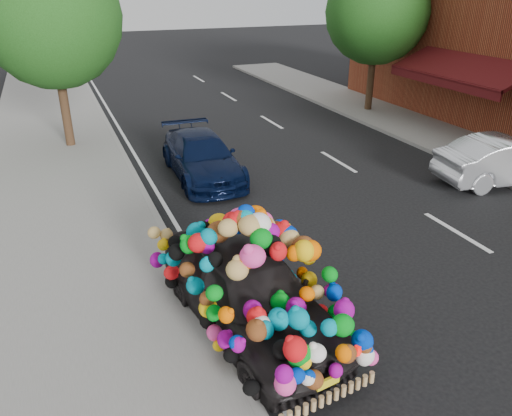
{
  "coord_description": "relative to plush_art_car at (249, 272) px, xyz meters",
  "views": [
    {
      "loc": [
        -4.14,
        -7.31,
        5.03
      ],
      "look_at": [
        -0.93,
        0.52,
        1.15
      ],
      "focal_mm": 35.0,
      "sensor_mm": 36.0,
      "label": 1
    }
  ],
  "objects": [
    {
      "name": "ground",
      "position": [
        1.8,
        1.31,
        -1.01
      ],
      "size": [
        100.0,
        100.0,
        0.0
      ],
      "primitive_type": "plane",
      "color": "black",
      "rests_on": "ground"
    },
    {
      "name": "sidewalk",
      "position": [
        -2.5,
        1.31,
        -0.95
      ],
      "size": [
        4.0,
        60.0,
        0.12
      ],
      "primitive_type": "cube",
      "color": "gray",
      "rests_on": "ground"
    },
    {
      "name": "kerb",
      "position": [
        -0.55,
        1.31,
        -0.94
      ],
      "size": [
        0.15,
        60.0,
        0.13
      ],
      "primitive_type": "cube",
      "color": "gray",
      "rests_on": "ground"
    },
    {
      "name": "footpath_far",
      "position": [
        10.0,
        4.31,
        -0.95
      ],
      "size": [
        3.0,
        40.0,
        0.12
      ],
      "primitive_type": "cube",
      "color": "gray",
      "rests_on": "ground"
    },
    {
      "name": "lane_markings",
      "position": [
        5.4,
        1.31,
        -1.0
      ],
      "size": [
        6.0,
        50.0,
        0.01
      ],
      "primitive_type": null,
      "color": "silver",
      "rests_on": "ground"
    },
    {
      "name": "tree_near_sidewalk",
      "position": [
        -2.0,
        10.81,
        3.01
      ],
      "size": [
        4.2,
        4.2,
        6.13
      ],
      "color": "#332114",
      "rests_on": "ground"
    },
    {
      "name": "tree_far_b",
      "position": [
        9.8,
        11.31,
        2.88
      ],
      "size": [
        4.0,
        4.0,
        5.9
      ],
      "color": "#332114",
      "rests_on": "ground"
    },
    {
      "name": "plush_art_car",
      "position": [
        0.0,
        0.0,
        0.0
      ],
      "size": [
        2.49,
        4.35,
        1.98
      ],
      "rotation": [
        0.0,
        0.0,
        0.14
      ],
      "color": "black",
      "rests_on": "ground"
    },
    {
      "name": "navy_sedan",
      "position": [
        1.23,
        6.66,
        -0.41
      ],
      "size": [
        1.77,
        4.13,
        1.19
      ],
      "primitive_type": "imported",
      "rotation": [
        0.0,
        0.0,
        -0.03
      ],
      "color": "black",
      "rests_on": "ground"
    },
    {
      "name": "silver_hatchback",
      "position": [
        8.69,
        3.14,
        -0.37
      ],
      "size": [
        4.0,
        1.87,
        1.27
      ],
      "primitive_type": "imported",
      "rotation": [
        0.0,
        0.0,
        1.43
      ],
      "color": "silver",
      "rests_on": "ground"
    }
  ]
}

